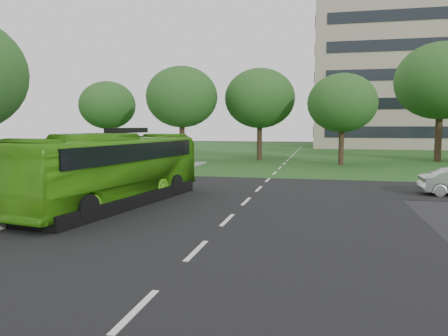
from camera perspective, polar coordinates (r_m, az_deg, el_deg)
name	(u,v)px	position (r m, az deg, el deg)	size (l,w,h in m)	color
ground	(214,234)	(14.11, -1.32, -8.56)	(160.00, 160.00, 0.00)	black
street_surfaces	(276,167)	(36.37, 6.83, 0.16)	(120.00, 120.00, 0.15)	black
office_building	(446,67)	(78.03, 27.06, 11.66)	(40.10, 20.10, 25.00)	gray
tree_park_a	(182,97)	(41.89, -5.54, 9.21)	(6.77, 6.77, 9.00)	black
tree_park_b	(260,98)	(43.23, 4.70, 9.04)	(6.85, 6.85, 8.98)	black
tree_park_c	(342,103)	(39.23, 15.20, 8.20)	(5.95, 5.95, 7.90)	black
tree_park_d	(441,81)	(46.33, 26.49, 10.13)	(8.46, 8.46, 11.19)	black
tree_park_f	(107,105)	(50.84, -14.98, 7.91)	(6.24, 6.24, 8.34)	black
bus	(113,169)	(19.45, -14.33, -0.16)	(2.62, 11.19, 3.12)	#419714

